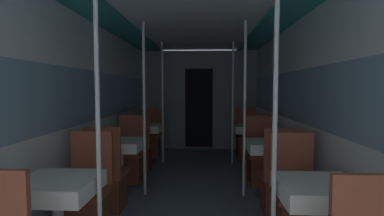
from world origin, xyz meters
TOP-DOWN VIEW (x-y plane):
  - wall_left at (-1.35, 2.68)m, footprint 0.05×8.17m
  - wall_right at (1.35, 2.68)m, footprint 0.05×8.17m
  - ceiling_panel at (0.00, 2.68)m, footprint 2.70×8.17m
  - bulkhead_far at (0.00, 5.62)m, footprint 2.65×0.09m
  - dining_table_left_0 at (-0.98, 0.85)m, footprint 0.58×0.58m
  - chair_left_far_0 at (-0.98, 1.39)m, footprint 0.42×0.42m
  - support_pole_left_0 at (-0.66, 0.85)m, footprint 0.04×0.04m
  - dining_table_left_1 at (-0.98, 2.55)m, footprint 0.58×0.58m
  - chair_left_near_1 at (-0.98, 2.01)m, footprint 0.42×0.42m
  - chair_left_far_1 at (-0.98, 3.09)m, footprint 0.42×0.42m
  - support_pole_left_1 at (-0.66, 2.55)m, footprint 0.04×0.04m
  - dining_table_left_2 at (-0.98, 4.24)m, footprint 0.58×0.58m
  - chair_left_near_2 at (-0.98, 3.70)m, footprint 0.42×0.42m
  - chair_left_far_2 at (-0.98, 4.78)m, footprint 0.42×0.42m
  - support_pole_left_2 at (-0.66, 4.24)m, footprint 0.04×0.04m
  - dining_table_right_0 at (0.98, 0.85)m, footprint 0.58×0.58m
  - chair_right_far_0 at (0.98, 1.39)m, footprint 0.42×0.42m
  - support_pole_right_0 at (0.66, 0.85)m, footprint 0.04×0.04m
  - dining_table_right_1 at (0.98, 2.55)m, footprint 0.58×0.58m
  - chair_right_near_1 at (0.98, 2.01)m, footprint 0.42×0.42m
  - chair_right_far_1 at (0.98, 3.09)m, footprint 0.42×0.42m
  - support_pole_right_1 at (0.66, 2.55)m, footprint 0.04×0.04m
  - dining_table_right_2 at (0.98, 4.24)m, footprint 0.58×0.58m
  - chair_right_near_2 at (0.98, 3.70)m, footprint 0.42×0.42m
  - chair_right_far_2 at (0.98, 4.78)m, footprint 0.42×0.42m
  - support_pole_right_2 at (0.66, 4.24)m, footprint 0.04×0.04m

SIDE VIEW (x-z plane):
  - chair_left_far_0 at x=-0.98m, z-range -0.20..0.80m
  - chair_left_near_1 at x=-0.98m, z-range -0.20..0.80m
  - chair_left_far_1 at x=-0.98m, z-range -0.20..0.80m
  - chair_left_near_2 at x=-0.98m, z-range -0.20..0.80m
  - chair_left_far_2 at x=-0.98m, z-range -0.20..0.80m
  - chair_right_far_0 at x=0.98m, z-range -0.20..0.80m
  - chair_right_near_1 at x=0.98m, z-range -0.20..0.80m
  - chair_right_far_1 at x=0.98m, z-range -0.20..0.80m
  - chair_right_near_2 at x=0.98m, z-range -0.20..0.80m
  - chair_right_far_2 at x=0.98m, z-range -0.20..0.80m
  - dining_table_left_0 at x=-0.98m, z-range 0.26..0.99m
  - dining_table_left_1 at x=-0.98m, z-range 0.26..0.99m
  - dining_table_left_2 at x=-0.98m, z-range 0.26..0.99m
  - dining_table_right_0 at x=0.98m, z-range 0.26..0.99m
  - dining_table_right_1 at x=0.98m, z-range 0.26..0.99m
  - dining_table_right_2 at x=0.98m, z-range 0.26..0.99m
  - bulkhead_far at x=0.00m, z-range -0.01..2.27m
  - support_pole_left_0 at x=-0.66m, z-range 0.00..2.28m
  - support_pole_left_1 at x=-0.66m, z-range 0.00..2.28m
  - support_pole_left_2 at x=-0.66m, z-range 0.00..2.28m
  - support_pole_right_0 at x=0.66m, z-range 0.00..2.28m
  - support_pole_right_1 at x=0.66m, z-range 0.00..2.28m
  - support_pole_right_2 at x=0.66m, z-range 0.00..2.28m
  - wall_left at x=-1.35m, z-range 0.02..2.30m
  - wall_right at x=1.35m, z-range 0.02..2.30m
  - ceiling_panel at x=0.00m, z-range 2.28..2.35m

